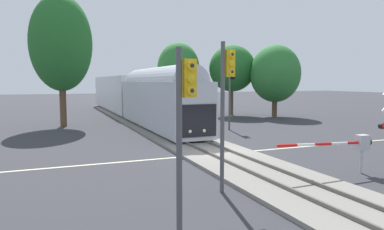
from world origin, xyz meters
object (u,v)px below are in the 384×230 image
Objects in this scene: traffic_signal_median at (226,93)px; traffic_signal_far_side at (231,86)px; elm_centre_background at (178,68)px; crossing_gate_near at (354,144)px; oak_far_right at (232,68)px; maple_right_background at (275,74)px; commuter_train at (132,94)px; oak_behind_train at (61,43)px; traffic_signal_near_left at (184,112)px.

traffic_signal_far_side is at bearing 61.26° from traffic_signal_median.
crossing_gate_near is at bearing -94.00° from elm_centre_background.
oak_far_right is at bearing 72.84° from crossing_gate_near.
elm_centre_background is at bearing 151.23° from maple_right_background.
commuter_train is at bearing 163.32° from maple_right_background.
elm_centre_background is (5.94, 0.78, 3.06)m from commuter_train.
traffic_signal_far_side is 1.00× the size of traffic_signal_median.
crossing_gate_near is at bearing -63.54° from oak_behind_train.
crossing_gate_near is at bearing -97.05° from traffic_signal_far_side.
elm_centre_background reaches higher than traffic_signal_median.
maple_right_background is 0.96× the size of elm_centre_background.
crossing_gate_near is at bearing -117.38° from maple_right_background.
commuter_train is 8.02× the size of crossing_gate_near.
traffic_signal_far_side is at bearing -118.62° from oak_far_right.
traffic_signal_near_left is 0.59× the size of oak_far_right.
oak_far_right is (6.57, 12.04, 2.01)m from traffic_signal_far_side.
commuter_train is 4.79× the size of oak_far_right.
oak_behind_train is at bearing 102.04° from traffic_signal_median.
oak_behind_train reaches higher than maple_right_background.
oak_behind_train is at bearing 149.47° from traffic_signal_far_side.
maple_right_background is 0.98× the size of oak_far_right.
elm_centre_background reaches higher than oak_far_right.
traffic_signal_median is at bearing -106.37° from elm_centre_background.
elm_centre_background is (8.68, 29.54, 2.01)m from traffic_signal_median.
oak_behind_train is (-2.12, 26.80, 4.32)m from traffic_signal_near_left.
maple_right_background reaches higher than crossing_gate_near.
traffic_signal_median is at bearing -128.37° from maple_right_background.
traffic_signal_far_side is (5.80, -13.21, 1.06)m from commuter_train.
maple_right_background is (18.93, 23.91, 1.34)m from traffic_signal_median.
elm_centre_background reaches higher than traffic_signal_near_left.
traffic_signal_median is 30.53m from maple_right_background.
maple_right_background is at bearing 51.63° from traffic_signal_median.
elm_centre_background is at bearing 70.56° from traffic_signal_near_left.
traffic_signal_near_left is 35.79m from oak_far_right.
commuter_train is 32.51m from traffic_signal_near_left.
traffic_signal_median is 30.86m from elm_centre_background.
oak_behind_train is at bearing -179.14° from maple_right_background.
maple_right_background is at bearing -43.86° from oak_far_right.
traffic_signal_near_left is 0.42× the size of oak_behind_train.
crossing_gate_near is (3.89, -28.62, -1.38)m from commuter_train.
commuter_train reaches higher than traffic_signal_near_left.
traffic_signal_near_left is at bearing -160.39° from crossing_gate_near.
traffic_signal_median is 31.52m from oak_far_right.
crossing_gate_near is 27.03m from maple_right_background.
maple_right_background reaches higher than commuter_train.
traffic_signal_far_side is 13.86m from oak_far_right.
traffic_signal_far_side is 0.67× the size of maple_right_background.
oak_far_right reaches higher than traffic_signal_near_left.
oak_behind_train is (-20.12, -4.04, 1.92)m from oak_far_right.
traffic_signal_near_left is (-9.52, -3.39, 2.04)m from crossing_gate_near.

